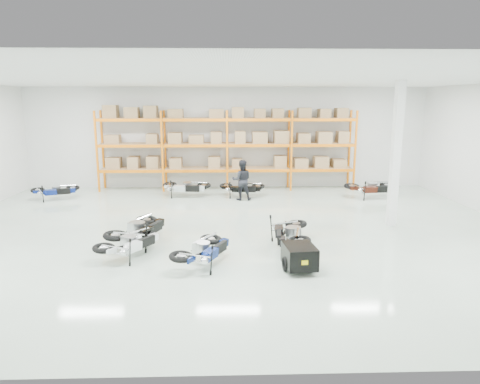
{
  "coord_description": "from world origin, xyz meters",
  "views": [
    {
      "loc": [
        -0.01,
        -12.48,
        3.86
      ],
      "look_at": [
        0.39,
        0.58,
        1.1
      ],
      "focal_mm": 32.0,
      "sensor_mm": 36.0,
      "label": 1
    }
  ],
  "objects_px": {
    "moto_touring_right": "(290,228)",
    "trailer": "(299,256)",
    "moto_black_far_left": "(139,225)",
    "moto_back_c": "(242,185)",
    "moto_back_a": "(55,188)",
    "person_back": "(242,180)",
    "moto_back_d": "(372,184)",
    "moto_blue_centre": "(204,245)",
    "moto_silver_left": "(130,239)",
    "moto_back_b": "(186,184)"
  },
  "relations": [
    {
      "from": "moto_touring_right",
      "to": "trailer",
      "type": "distance_m",
      "value": 1.61
    },
    {
      "from": "moto_black_far_left",
      "to": "moto_back_c",
      "type": "xyz_separation_m",
      "value": [
        3.02,
        6.02,
        -0.08
      ]
    },
    {
      "from": "moto_back_a",
      "to": "person_back",
      "type": "relative_size",
      "value": 0.98
    },
    {
      "from": "moto_back_a",
      "to": "moto_back_d",
      "type": "distance_m",
      "value": 12.81
    },
    {
      "from": "moto_back_a",
      "to": "person_back",
      "type": "distance_m",
      "value": 7.5
    },
    {
      "from": "person_back",
      "to": "moto_back_a",
      "type": "bearing_deg",
      "value": -2.92
    },
    {
      "from": "moto_back_a",
      "to": "moto_back_d",
      "type": "bearing_deg",
      "value": -109.68
    },
    {
      "from": "trailer",
      "to": "person_back",
      "type": "bearing_deg",
      "value": 91.99
    },
    {
      "from": "moto_blue_centre",
      "to": "trailer",
      "type": "bearing_deg",
      "value": -162.89
    },
    {
      "from": "moto_silver_left",
      "to": "moto_touring_right",
      "type": "height_order",
      "value": "moto_touring_right"
    },
    {
      "from": "moto_back_a",
      "to": "moto_black_far_left",
      "type": "bearing_deg",
      "value": -161.01
    },
    {
      "from": "trailer",
      "to": "person_back",
      "type": "distance_m",
      "value": 7.5
    },
    {
      "from": "moto_touring_right",
      "to": "moto_back_a",
      "type": "xyz_separation_m",
      "value": [
        -8.57,
        6.09,
        -0.06
      ]
    },
    {
      "from": "moto_back_c",
      "to": "person_back",
      "type": "height_order",
      "value": "person_back"
    },
    {
      "from": "moto_back_d",
      "to": "moto_blue_centre",
      "type": "bearing_deg",
      "value": 133.11
    },
    {
      "from": "person_back",
      "to": "trailer",
      "type": "bearing_deg",
      "value": 97.51
    },
    {
      "from": "moto_silver_left",
      "to": "moto_back_b",
      "type": "xyz_separation_m",
      "value": [
        0.73,
        7.09,
        0.04
      ]
    },
    {
      "from": "moto_black_far_left",
      "to": "person_back",
      "type": "distance_m",
      "value": 6.21
    },
    {
      "from": "person_back",
      "to": "moto_back_d",
      "type": "bearing_deg",
      "value": -178.99
    },
    {
      "from": "moto_black_far_left",
      "to": "moto_touring_right",
      "type": "distance_m",
      "value": 4.09
    },
    {
      "from": "moto_back_a",
      "to": "moto_back_d",
      "type": "xyz_separation_m",
      "value": [
        12.81,
        -0.11,
        0.08
      ]
    },
    {
      "from": "moto_black_far_left",
      "to": "moto_touring_right",
      "type": "xyz_separation_m",
      "value": [
        4.08,
        -0.37,
        -0.03
      ]
    },
    {
      "from": "moto_blue_centre",
      "to": "moto_back_a",
      "type": "relative_size",
      "value": 1.05
    },
    {
      "from": "moto_back_b",
      "to": "person_back",
      "type": "xyz_separation_m",
      "value": [
        2.3,
        -0.68,
        0.27
      ]
    },
    {
      "from": "moto_back_b",
      "to": "moto_back_c",
      "type": "bearing_deg",
      "value": -84.29
    },
    {
      "from": "moto_silver_left",
      "to": "trailer",
      "type": "height_order",
      "value": "moto_silver_left"
    },
    {
      "from": "moto_touring_right",
      "to": "moto_black_far_left",
      "type": "bearing_deg",
      "value": -178.67
    },
    {
      "from": "moto_back_c",
      "to": "moto_back_d",
      "type": "height_order",
      "value": "moto_back_d"
    },
    {
      "from": "moto_silver_left",
      "to": "trailer",
      "type": "xyz_separation_m",
      "value": [
        4.11,
        -1.0,
        -0.14
      ]
    },
    {
      "from": "moto_blue_centre",
      "to": "moto_back_b",
      "type": "bearing_deg",
      "value": -54.06
    },
    {
      "from": "moto_black_far_left",
      "to": "trailer",
      "type": "height_order",
      "value": "moto_black_far_left"
    },
    {
      "from": "moto_touring_right",
      "to": "moto_back_a",
      "type": "relative_size",
      "value": 1.13
    },
    {
      "from": "trailer",
      "to": "moto_back_b",
      "type": "bearing_deg",
      "value": 106.38
    },
    {
      "from": "moto_silver_left",
      "to": "moto_back_c",
      "type": "distance_m",
      "value": 7.63
    },
    {
      "from": "moto_silver_left",
      "to": "trailer",
      "type": "relative_size",
      "value": 1.1
    },
    {
      "from": "moto_touring_right",
      "to": "moto_back_d",
      "type": "distance_m",
      "value": 7.33
    },
    {
      "from": "moto_silver_left",
      "to": "moto_black_far_left",
      "type": "bearing_deg",
      "value": -58.69
    },
    {
      "from": "moto_back_c",
      "to": "moto_black_far_left",
      "type": "bearing_deg",
      "value": 158.88
    },
    {
      "from": "moto_black_far_left",
      "to": "moto_back_a",
      "type": "distance_m",
      "value": 7.27
    },
    {
      "from": "moto_back_d",
      "to": "trailer",
      "type": "bearing_deg",
      "value": 145.88
    },
    {
      "from": "moto_back_c",
      "to": "moto_back_d",
      "type": "xyz_separation_m",
      "value": [
        5.3,
        -0.42,
        0.07
      ]
    },
    {
      "from": "moto_blue_centre",
      "to": "moto_touring_right",
      "type": "distance_m",
      "value": 2.52
    },
    {
      "from": "moto_black_far_left",
      "to": "moto_touring_right",
      "type": "relative_size",
      "value": 1.05
    },
    {
      "from": "moto_blue_centre",
      "to": "moto_silver_left",
      "type": "relative_size",
      "value": 1.03
    },
    {
      "from": "moto_silver_left",
      "to": "moto_touring_right",
      "type": "relative_size",
      "value": 0.91
    },
    {
      "from": "moto_silver_left",
      "to": "moto_back_b",
      "type": "height_order",
      "value": "moto_back_b"
    },
    {
      "from": "person_back",
      "to": "moto_back_b",
      "type": "bearing_deg",
      "value": -17.34
    },
    {
      "from": "moto_back_b",
      "to": "moto_back_d",
      "type": "relative_size",
      "value": 0.95
    },
    {
      "from": "moto_black_far_left",
      "to": "moto_back_b",
      "type": "bearing_deg",
      "value": -76.37
    },
    {
      "from": "moto_back_a",
      "to": "moto_back_c",
      "type": "xyz_separation_m",
      "value": [
        7.51,
        0.31,
        0.01
      ]
    }
  ]
}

